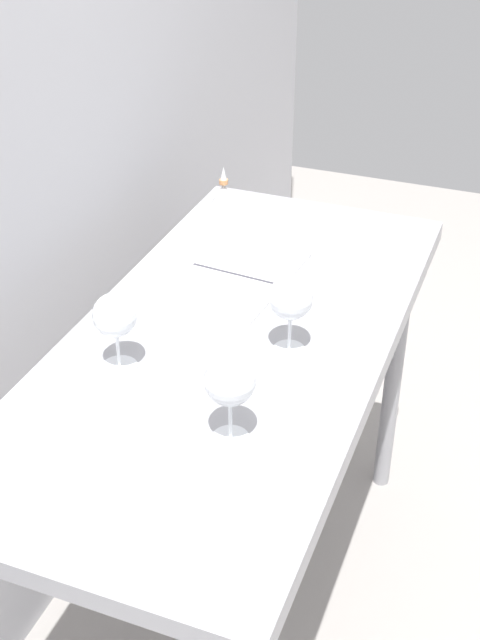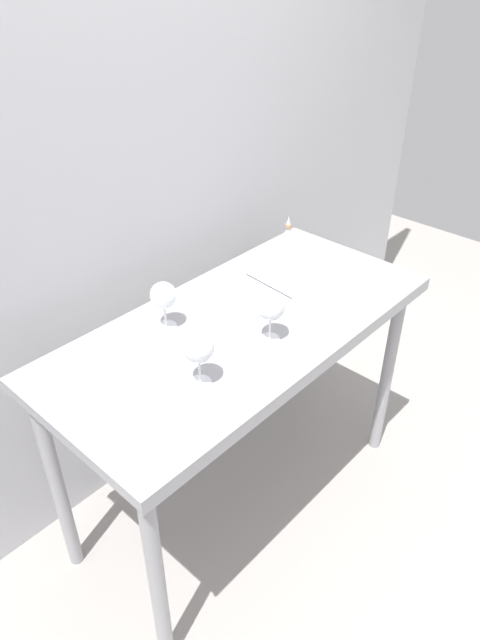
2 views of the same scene
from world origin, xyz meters
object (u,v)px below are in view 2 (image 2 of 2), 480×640
tasting_sheet_upper (121,349)px  wine_glass_far_left (163,297)px  wine_glass_near_left (198,349)px  decanter_funnel (288,236)px  wine_glass_near_center (271,307)px  open_notebook (268,287)px

tasting_sheet_upper → wine_glass_far_left: bearing=8.2°
wine_glass_near_left → decanter_funnel: size_ratio=1.31×
wine_glass_near_center → tasting_sheet_upper: 0.49m
open_notebook → wine_glass_near_left: bearing=-154.9°
open_notebook → decanter_funnel: (0.31, 0.16, 0.04)m
wine_glass_near_center → decanter_funnel: 0.67m
wine_glass_near_left → tasting_sheet_upper: size_ratio=0.75×
wine_glass_near_left → open_notebook: (0.54, 0.20, -0.12)m
wine_glass_near_center → decanter_funnel: (0.55, 0.37, -0.08)m
wine_glass_far_left → open_notebook: (0.42, -0.09, -0.11)m
tasting_sheet_upper → wine_glass_near_center: bearing=-29.5°
wine_glass_far_left → open_notebook: 0.44m
wine_glass_near_center → wine_glass_far_left: bearing=121.1°
open_notebook → decanter_funnel: size_ratio=2.73×
open_notebook → tasting_sheet_upper: (-0.60, 0.10, -0.00)m
open_notebook → decanter_funnel: decanter_funnel is taller
wine_glass_near_center → open_notebook: bearing=41.0°
wine_glass_near_left → open_notebook: bearing=20.1°
wine_glass_near_left → tasting_sheet_upper: (-0.06, 0.30, -0.12)m
wine_glass_far_left → wine_glass_near_left: wine_glass_near_left is taller
wine_glass_far_left → decanter_funnel: (0.73, 0.07, -0.07)m
open_notebook → wine_glass_near_center: bearing=-134.1°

